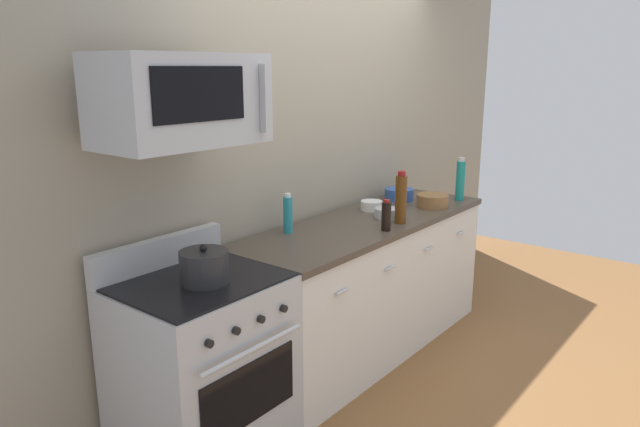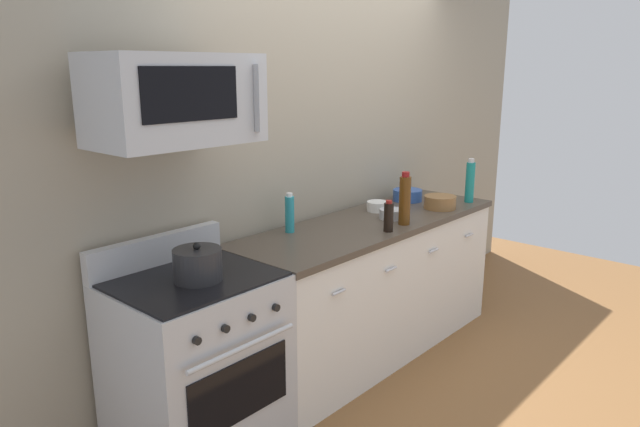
{
  "view_description": "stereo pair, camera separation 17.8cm",
  "coord_description": "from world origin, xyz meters",
  "px_view_note": "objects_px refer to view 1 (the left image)",
  "views": [
    {
      "loc": [
        -3.08,
        -2.04,
        1.89
      ],
      "look_at": [
        -0.57,
        -0.05,
        1.08
      ],
      "focal_mm": 32.69,
      "sensor_mm": 36.0,
      "label": 1
    },
    {
      "loc": [
        -2.97,
        -2.18,
        1.89
      ],
      "look_at": [
        -0.57,
        -0.05,
        1.08
      ],
      "focal_mm": 32.69,
      "sensor_mm": 36.0,
      "label": 2
    }
  ],
  "objects_px": {
    "range_oven": "(202,367)",
    "bowl_steel_prep": "(387,213)",
    "microwave": "(181,100)",
    "bottle_wine_amber": "(401,199)",
    "bowl_blue_mixing": "(399,194)",
    "bottle_sparkling_teal": "(460,180)",
    "bowl_wooden_salad": "(432,200)",
    "bottle_dish_soap": "(288,214)",
    "stockpot": "(204,267)",
    "bowl_white_ceramic": "(372,205)",
    "bottle_soy_sauce_dark": "(386,216)"
  },
  "relations": [
    {
      "from": "stockpot",
      "to": "bowl_white_ceramic",
      "type": "bearing_deg",
      "value": 6.12
    },
    {
      "from": "bottle_wine_amber",
      "to": "bottle_soy_sauce_dark",
      "type": "bearing_deg",
      "value": -174.26
    },
    {
      "from": "bottle_dish_soap",
      "to": "bottle_wine_amber",
      "type": "bearing_deg",
      "value": -34.29
    },
    {
      "from": "bowl_wooden_salad",
      "to": "stockpot",
      "type": "bearing_deg",
      "value": 176.95
    },
    {
      "from": "range_oven",
      "to": "bottle_wine_amber",
      "type": "relative_size",
      "value": 3.17
    },
    {
      "from": "bottle_sparkling_teal",
      "to": "stockpot",
      "type": "distance_m",
      "value": 2.33
    },
    {
      "from": "stockpot",
      "to": "range_oven",
      "type": "bearing_deg",
      "value": 90.0
    },
    {
      "from": "bottle_soy_sauce_dark",
      "to": "bottle_sparkling_teal",
      "type": "height_order",
      "value": "bottle_sparkling_teal"
    },
    {
      "from": "bottle_dish_soap",
      "to": "stockpot",
      "type": "bearing_deg",
      "value": -163.54
    },
    {
      "from": "microwave",
      "to": "bowl_steel_prep",
      "type": "height_order",
      "value": "microwave"
    },
    {
      "from": "bottle_wine_amber",
      "to": "bottle_sparkling_teal",
      "type": "bearing_deg",
      "value": -0.46
    },
    {
      "from": "bowl_steel_prep",
      "to": "bowl_wooden_salad",
      "type": "bearing_deg",
      "value": -11.03
    },
    {
      "from": "bottle_sparkling_teal",
      "to": "bottle_soy_sauce_dark",
      "type": "bearing_deg",
      "value": -179.26
    },
    {
      "from": "bottle_soy_sauce_dark",
      "to": "bowl_blue_mixing",
      "type": "bearing_deg",
      "value": 25.76
    },
    {
      "from": "bottle_dish_soap",
      "to": "bowl_steel_prep",
      "type": "height_order",
      "value": "bottle_dish_soap"
    },
    {
      "from": "bottle_wine_amber",
      "to": "bowl_blue_mixing",
      "type": "bearing_deg",
      "value": 31.57
    },
    {
      "from": "bottle_soy_sauce_dark",
      "to": "bowl_steel_prep",
      "type": "height_order",
      "value": "bottle_soy_sauce_dark"
    },
    {
      "from": "range_oven",
      "to": "bowl_steel_prep",
      "type": "bearing_deg",
      "value": -2.6
    },
    {
      "from": "bottle_sparkling_teal",
      "to": "stockpot",
      "type": "height_order",
      "value": "bottle_sparkling_teal"
    },
    {
      "from": "microwave",
      "to": "bottle_sparkling_teal",
      "type": "bearing_deg",
      "value": -6.46
    },
    {
      "from": "bottle_soy_sauce_dark",
      "to": "stockpot",
      "type": "relative_size",
      "value": 0.85
    },
    {
      "from": "bottle_soy_sauce_dark",
      "to": "bottle_dish_soap",
      "type": "height_order",
      "value": "bottle_dish_soap"
    },
    {
      "from": "bowl_wooden_salad",
      "to": "bottle_dish_soap",
      "type": "bearing_deg",
      "value": 162.25
    },
    {
      "from": "bottle_sparkling_teal",
      "to": "bowl_wooden_salad",
      "type": "height_order",
      "value": "bottle_sparkling_teal"
    },
    {
      "from": "microwave",
      "to": "bottle_dish_soap",
      "type": "height_order",
      "value": "microwave"
    },
    {
      "from": "bottle_dish_soap",
      "to": "stockpot",
      "type": "relative_size",
      "value": 1.06
    },
    {
      "from": "bottle_soy_sauce_dark",
      "to": "bottle_sparkling_teal",
      "type": "bearing_deg",
      "value": 0.74
    },
    {
      "from": "microwave",
      "to": "bottle_soy_sauce_dark",
      "type": "xyz_separation_m",
      "value": [
        1.28,
        -0.28,
        -0.74
      ]
    },
    {
      "from": "bottle_soy_sauce_dark",
      "to": "bottle_dish_soap",
      "type": "distance_m",
      "value": 0.6
    },
    {
      "from": "bottle_sparkling_teal",
      "to": "bowl_white_ceramic",
      "type": "distance_m",
      "value": 0.76
    },
    {
      "from": "bowl_white_ceramic",
      "to": "bottle_soy_sauce_dark",
      "type": "bearing_deg",
      "value": -136.64
    },
    {
      "from": "microwave",
      "to": "bowl_white_ceramic",
      "type": "relative_size",
      "value": 4.94
    },
    {
      "from": "range_oven",
      "to": "bowl_blue_mixing",
      "type": "bearing_deg",
      "value": 4.05
    },
    {
      "from": "range_oven",
      "to": "bottle_wine_amber",
      "type": "bearing_deg",
      "value": -8.14
    },
    {
      "from": "bottle_dish_soap",
      "to": "bowl_white_ceramic",
      "type": "relative_size",
      "value": 1.6
    },
    {
      "from": "bottle_soy_sauce_dark",
      "to": "bowl_blue_mixing",
      "type": "relative_size",
      "value": 0.89
    },
    {
      "from": "bottle_soy_sauce_dark",
      "to": "bowl_blue_mixing",
      "type": "xyz_separation_m",
      "value": [
        0.78,
        0.38,
        -0.05
      ]
    },
    {
      "from": "range_oven",
      "to": "bowl_white_ceramic",
      "type": "distance_m",
      "value": 1.73
    },
    {
      "from": "microwave",
      "to": "bottle_wine_amber",
      "type": "xyz_separation_m",
      "value": [
        1.48,
        -0.26,
        -0.67
      ]
    },
    {
      "from": "stockpot",
      "to": "bottle_wine_amber",
      "type": "bearing_deg",
      "value": -6.11
    },
    {
      "from": "bottle_dish_soap",
      "to": "bottle_sparkling_teal",
      "type": "relative_size",
      "value": 0.75
    },
    {
      "from": "range_oven",
      "to": "bottle_dish_soap",
      "type": "height_order",
      "value": "bottle_dish_soap"
    },
    {
      "from": "bowl_blue_mixing",
      "to": "bottle_sparkling_teal",
      "type": "bearing_deg",
      "value": -54.12
    },
    {
      "from": "bottle_dish_soap",
      "to": "microwave",
      "type": "bearing_deg",
      "value": -169.64
    },
    {
      "from": "bowl_white_ceramic",
      "to": "microwave",
      "type": "bearing_deg",
      "value": -177.25
    },
    {
      "from": "bottle_dish_soap",
      "to": "bowl_white_ceramic",
      "type": "xyz_separation_m",
      "value": [
        0.79,
        -0.08,
        -0.08
      ]
    },
    {
      "from": "bowl_blue_mixing",
      "to": "bottle_soy_sauce_dark",
      "type": "bearing_deg",
      "value": -154.24
    },
    {
      "from": "bowl_white_ceramic",
      "to": "bowl_steel_prep",
      "type": "bearing_deg",
      "value": -119.72
    },
    {
      "from": "bowl_wooden_salad",
      "to": "bowl_steel_prep",
      "type": "bearing_deg",
      "value": 168.97
    },
    {
      "from": "bowl_white_ceramic",
      "to": "bowl_blue_mixing",
      "type": "xyz_separation_m",
      "value": [
        0.41,
        0.02,
        0.01
      ]
    }
  ]
}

